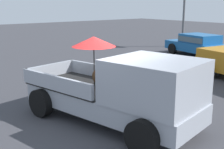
# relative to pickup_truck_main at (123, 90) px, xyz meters

# --- Properties ---
(ground_plane) EXTENTS (80.00, 80.00, 0.00)m
(ground_plane) POSITION_rel_pickup_truck_main_xyz_m (-0.45, -0.10, -0.97)
(ground_plane) COLOR #38383D
(pickup_truck_main) EXTENTS (5.32, 3.03, 2.28)m
(pickup_truck_main) POSITION_rel_pickup_truck_main_xyz_m (0.00, 0.00, 0.00)
(pickup_truck_main) COLOR black
(pickup_truck_main) RESTS_ON ground
(parked_sedan_far) EXTENTS (4.54, 2.54, 1.33)m
(parked_sedan_far) POSITION_rel_pickup_truck_main_xyz_m (-5.28, 10.62, -0.23)
(parked_sedan_far) COLOR black
(parked_sedan_far) RESTS_ON ground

